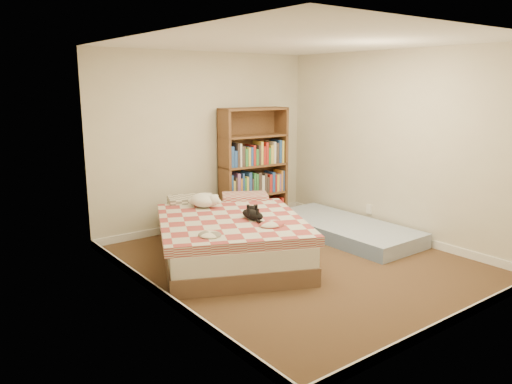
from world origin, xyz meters
TOP-DOWN VIEW (x-y plane):
  - room at (0.00, 0.00)m, footprint 3.51×4.01m
  - bed at (-0.54, 0.66)m, footprint 2.32×2.65m
  - bookshelf at (0.66, 1.77)m, footprint 1.06×0.42m
  - floor_mattress at (1.21, 0.41)m, footprint 0.98×2.16m
  - black_cat at (-0.43, 0.33)m, footprint 0.32×0.58m
  - white_dog at (-0.55, 1.14)m, footprint 0.43×0.45m

SIDE VIEW (x-z plane):
  - floor_mattress at x=1.21m, z-range 0.00..0.19m
  - bed at x=-0.54m, z-range -0.03..0.56m
  - black_cat at x=-0.43m, z-range 0.52..0.65m
  - bookshelf at x=0.66m, z-range -0.25..1.47m
  - white_dog at x=-0.55m, z-range 0.53..0.71m
  - room at x=0.00m, z-range -0.06..2.45m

